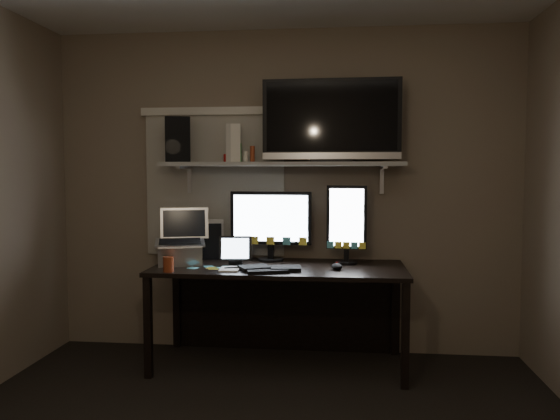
# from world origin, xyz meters

# --- Properties ---
(back_wall) EXTENTS (3.60, 0.00, 3.60)m
(back_wall) POSITION_xyz_m (0.00, 1.80, 1.25)
(back_wall) COLOR #7F715B
(back_wall) RESTS_ON floor
(window_blinds) EXTENTS (1.10, 0.02, 1.10)m
(window_blinds) POSITION_xyz_m (-0.55, 1.79, 1.30)
(window_blinds) COLOR beige
(window_blinds) RESTS_ON back_wall
(desk) EXTENTS (1.80, 0.75, 0.73)m
(desk) POSITION_xyz_m (0.00, 1.55, 0.55)
(desk) COLOR black
(desk) RESTS_ON floor
(wall_shelf) EXTENTS (1.80, 0.35, 0.03)m
(wall_shelf) POSITION_xyz_m (0.00, 1.62, 1.46)
(wall_shelf) COLOR #9C9D98
(wall_shelf) RESTS_ON back_wall
(monitor_landscape) EXTENTS (0.62, 0.09, 0.54)m
(monitor_landscape) POSITION_xyz_m (-0.09, 1.65, 1.00)
(monitor_landscape) COLOR black
(monitor_landscape) RESTS_ON desk
(monitor_portrait) EXTENTS (0.30, 0.09, 0.59)m
(monitor_portrait) POSITION_xyz_m (0.48, 1.58, 1.02)
(monitor_portrait) COLOR black
(monitor_portrait) RESTS_ON desk
(keyboard) EXTENTS (0.46, 0.29, 0.03)m
(keyboard) POSITION_xyz_m (-0.04, 1.26, 0.74)
(keyboard) COLOR black
(keyboard) RESTS_ON desk
(mouse) EXTENTS (0.09, 0.13, 0.04)m
(mouse) POSITION_xyz_m (0.42, 1.34, 0.75)
(mouse) COLOR black
(mouse) RESTS_ON desk
(notepad) EXTENTS (0.15, 0.20, 0.01)m
(notepad) POSITION_xyz_m (-0.32, 1.24, 0.74)
(notepad) COLOR silver
(notepad) RESTS_ON desk
(tablet) EXTENTS (0.25, 0.13, 0.21)m
(tablet) POSITION_xyz_m (-0.33, 1.47, 0.83)
(tablet) COLOR black
(tablet) RESTS_ON desk
(file_sorter) EXTENTS (0.25, 0.16, 0.30)m
(file_sorter) POSITION_xyz_m (-0.60, 1.70, 0.88)
(file_sorter) COLOR black
(file_sorter) RESTS_ON desk
(laptop) EXTENTS (0.42, 0.38, 0.40)m
(laptop) POSITION_xyz_m (-0.73, 1.43, 0.93)
(laptop) COLOR #BABBC0
(laptop) RESTS_ON desk
(cup) EXTENTS (0.09, 0.09, 0.10)m
(cup) POSITION_xyz_m (-0.72, 1.12, 0.78)
(cup) COLOR maroon
(cup) RESTS_ON desk
(sticky_notes) EXTENTS (0.33, 0.28, 0.00)m
(sticky_notes) POSITION_xyz_m (-0.47, 1.36, 0.73)
(sticky_notes) COLOR #FCE644
(sticky_notes) RESTS_ON desk
(tv) EXTENTS (1.02, 0.21, 0.61)m
(tv) POSITION_xyz_m (0.37, 1.63, 1.78)
(tv) COLOR black
(tv) RESTS_ON wall_shelf
(game_console) EXTENTS (0.14, 0.25, 0.28)m
(game_console) POSITION_xyz_m (-0.37, 1.64, 1.62)
(game_console) COLOR beige
(game_console) RESTS_ON wall_shelf
(speaker) EXTENTS (0.24, 0.27, 0.34)m
(speaker) POSITION_xyz_m (-0.80, 1.63, 1.65)
(speaker) COLOR black
(speaker) RESTS_ON wall_shelf
(bottles) EXTENTS (0.22, 0.09, 0.14)m
(bottles) POSITION_xyz_m (-0.32, 1.58, 1.55)
(bottles) COLOR #A50F0C
(bottles) RESTS_ON wall_shelf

